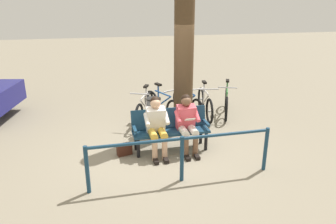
% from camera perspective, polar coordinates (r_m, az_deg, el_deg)
% --- Properties ---
extents(ground_plane, '(40.00, 40.00, 0.00)m').
position_cam_1_polar(ground_plane, '(6.90, -1.05, -6.91)').
color(ground_plane, gray).
extents(bench, '(1.61, 0.52, 0.87)m').
position_cam_1_polar(bench, '(6.83, 0.36, -2.53)').
color(bench, navy).
rests_on(bench, ground).
extents(person_reading, '(0.50, 0.77, 1.20)m').
position_cam_1_polar(person_reading, '(6.70, 3.35, -1.56)').
color(person_reading, '#D84C59').
rests_on(person_reading, ground).
extents(person_companion, '(0.50, 0.77, 1.20)m').
position_cam_1_polar(person_companion, '(6.56, -2.03, -2.03)').
color(person_companion, white).
rests_on(person_companion, ground).
extents(handbag, '(0.33, 0.21, 0.24)m').
position_cam_1_polar(handbag, '(6.77, -7.66, -6.52)').
color(handbag, '#3F1E14').
rests_on(handbag, ground).
extents(tree_trunk, '(0.45, 0.45, 4.06)m').
position_cam_1_polar(tree_trunk, '(7.50, 2.83, 11.56)').
color(tree_trunk, '#4C3823').
rests_on(tree_trunk, ground).
extents(litter_bin, '(0.34, 0.34, 0.87)m').
position_cam_1_polar(litter_bin, '(7.63, -2.53, -0.66)').
color(litter_bin, slate).
rests_on(litter_bin, ground).
extents(bicycle_purple, '(0.71, 1.59, 0.94)m').
position_cam_1_polar(bicycle_purple, '(8.99, 10.19, 1.74)').
color(bicycle_purple, black).
rests_on(bicycle_purple, ground).
extents(bicycle_silver, '(0.48, 1.68, 0.94)m').
position_cam_1_polar(bicycle_silver, '(8.76, 6.51, 1.44)').
color(bicycle_silver, black).
rests_on(bicycle_silver, ground).
extents(bicycle_green, '(0.57, 1.65, 0.94)m').
position_cam_1_polar(bicycle_green, '(8.66, 3.46, 1.33)').
color(bicycle_green, black).
rests_on(bicycle_green, ground).
extents(bicycle_black, '(0.77, 1.55, 0.94)m').
position_cam_1_polar(bicycle_black, '(8.52, -1.00, 1.04)').
color(bicycle_black, black).
rests_on(bicycle_black, ground).
extents(bicycle_blue, '(0.75, 1.57, 0.94)m').
position_cam_1_polar(bicycle_blue, '(8.33, -4.12, 0.55)').
color(bicycle_blue, black).
rests_on(bicycle_blue, ground).
extents(railing_fence, '(3.28, 0.17, 0.85)m').
position_cam_1_polar(railing_fence, '(5.63, 2.48, -6.67)').
color(railing_fence, navy).
rests_on(railing_fence, ground).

